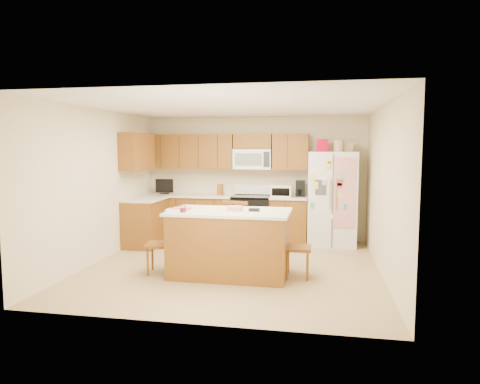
% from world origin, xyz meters
% --- Properties ---
extents(ground, '(4.50, 4.50, 0.00)m').
position_xyz_m(ground, '(0.00, 0.00, 0.00)').
color(ground, '#90775C').
rests_on(ground, ground).
extents(room_shell, '(4.60, 4.60, 2.52)m').
position_xyz_m(room_shell, '(0.00, 0.00, 1.44)').
color(room_shell, beige).
rests_on(room_shell, ground).
extents(cabinetry, '(3.36, 1.56, 2.15)m').
position_xyz_m(cabinetry, '(-0.98, 1.79, 0.91)').
color(cabinetry, brown).
rests_on(cabinetry, ground).
extents(stove, '(0.76, 0.65, 1.13)m').
position_xyz_m(stove, '(0.00, 1.94, 0.47)').
color(stove, black).
rests_on(stove, ground).
extents(refrigerator, '(0.90, 0.79, 2.04)m').
position_xyz_m(refrigerator, '(1.57, 1.87, 0.92)').
color(refrigerator, white).
rests_on(refrigerator, ground).
extents(island, '(1.80, 1.04, 1.05)m').
position_xyz_m(island, '(0.04, -0.43, 0.48)').
color(island, brown).
rests_on(island, ground).
extents(windsor_chair_left, '(0.45, 0.46, 0.93)m').
position_xyz_m(windsor_chair_left, '(-0.99, -0.52, 0.44)').
color(windsor_chair_left, brown).
rests_on(windsor_chair_left, ground).
extents(windsor_chair_back, '(0.51, 0.49, 1.02)m').
position_xyz_m(windsor_chair_back, '(0.03, 0.35, 0.48)').
color(windsor_chair_back, brown).
rests_on(windsor_chair_back, ground).
extents(windsor_chair_right, '(0.39, 0.41, 0.93)m').
position_xyz_m(windsor_chair_right, '(1.01, -0.35, 0.44)').
color(windsor_chair_right, brown).
rests_on(windsor_chair_right, ground).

